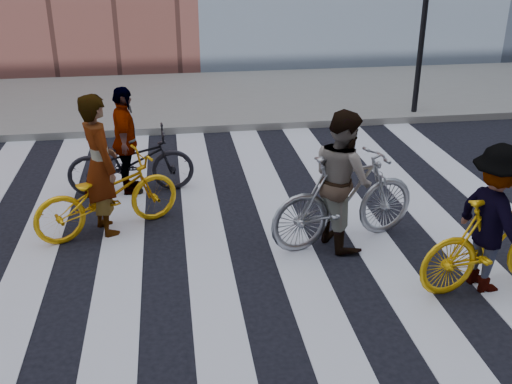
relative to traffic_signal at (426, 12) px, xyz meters
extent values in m
plane|color=black|center=(-4.40, -5.32, -2.28)|extent=(100.00, 100.00, 0.00)
cube|color=gray|center=(-4.40, 2.18, -2.20)|extent=(100.00, 5.00, 0.15)
cube|color=silver|center=(-7.15, -5.32, -2.27)|extent=(0.55, 10.00, 0.01)
cube|color=silver|center=(-6.05, -5.32, -2.27)|extent=(0.55, 10.00, 0.01)
cube|color=silver|center=(-4.95, -5.32, -2.27)|extent=(0.55, 10.00, 0.01)
cube|color=silver|center=(-3.85, -5.32, -2.27)|extent=(0.55, 10.00, 0.01)
cube|color=silver|center=(-2.75, -5.32, -2.27)|extent=(0.55, 10.00, 0.01)
cube|color=silver|center=(-1.65, -5.32, -2.27)|extent=(0.55, 10.00, 0.01)
cylinder|color=black|center=(0.00, 0.08, -0.68)|extent=(0.12, 0.12, 3.20)
imported|color=#ECA70D|center=(-6.23, -4.44, -1.75)|extent=(2.13, 1.49, 1.06)
imported|color=#96989E|center=(-3.15, -5.24, -1.65)|extent=(2.18, 1.11, 1.26)
imported|color=yellow|center=(-1.77, -6.53, -1.71)|extent=(1.96, 0.84, 1.14)
imported|color=black|center=(-5.97, -3.14, -1.77)|extent=(1.98, 0.77, 1.02)
imported|color=slate|center=(-6.28, -4.44, -1.31)|extent=(0.72, 0.84, 1.94)
imported|color=slate|center=(-3.20, -5.24, -1.37)|extent=(0.89, 1.03, 1.82)
imported|color=slate|center=(-1.82, -6.53, -1.41)|extent=(0.82, 1.21, 1.74)
imported|color=slate|center=(-6.02, -3.14, -1.43)|extent=(0.46, 1.01, 1.70)
camera|label=1|loc=(-5.33, -12.05, 1.55)|focal=42.00mm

